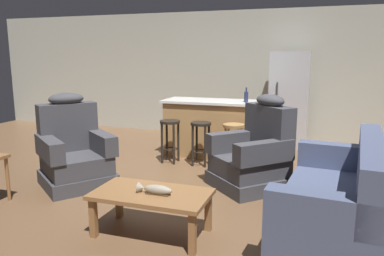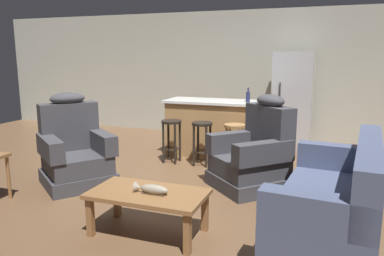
{
  "view_description": "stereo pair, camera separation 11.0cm",
  "coord_description": "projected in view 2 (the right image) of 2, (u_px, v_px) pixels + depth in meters",
  "views": [
    {
      "loc": [
        1.6,
        -4.67,
        1.68
      ],
      "look_at": [
        0.05,
        -0.1,
        0.75
      ],
      "focal_mm": 35.0,
      "sensor_mm": 36.0,
      "label": 1
    },
    {
      "loc": [
        1.71,
        -4.63,
        1.68
      ],
      "look_at": [
        0.05,
        -0.1,
        0.75
      ],
      "focal_mm": 35.0,
      "sensor_mm": 36.0,
      "label": 2
    }
  ],
  "objects": [
    {
      "name": "ground_plane",
      "position": [
        191.0,
        180.0,
        5.17
      ],
      "size": [
        12.0,
        12.0,
        0.0
      ],
      "color": "brown"
    },
    {
      "name": "back_wall",
      "position": [
        243.0,
        74.0,
        7.8
      ],
      "size": [
        12.0,
        0.05,
        2.6
      ],
      "color": "#B2B2A3",
      "rests_on": "ground_plane"
    },
    {
      "name": "coffee_table",
      "position": [
        148.0,
        197.0,
        3.54
      ],
      "size": [
        1.1,
        0.6,
        0.42
      ],
      "color": "olive",
      "rests_on": "ground_plane"
    },
    {
      "name": "fish_figurine",
      "position": [
        151.0,
        189.0,
        3.48
      ],
      "size": [
        0.34,
        0.1,
        0.1
      ],
      "color": "#4C3823",
      "rests_on": "coffee_table"
    },
    {
      "name": "couch",
      "position": [
        335.0,
        202.0,
        3.48
      ],
      "size": [
        1.01,
        1.97,
        0.94
      ],
      "rotation": [
        0.0,
        0.0,
        3.05
      ],
      "color": "#4C5675",
      "rests_on": "ground_plane"
    },
    {
      "name": "recliner_near_lamp",
      "position": [
        75.0,
        152.0,
        4.97
      ],
      "size": [
        1.18,
        1.18,
        1.2
      ],
      "rotation": [
        0.0,
        0.0,
        -0.65
      ],
      "color": "#3D3D42",
      "rests_on": "ground_plane"
    },
    {
      "name": "recliner_near_island",
      "position": [
        254.0,
        156.0,
        4.81
      ],
      "size": [
        1.19,
        1.19,
        1.2
      ],
      "rotation": [
        0.0,
        0.0,
        3.94
      ],
      "color": "#3D3D42",
      "rests_on": "ground_plane"
    },
    {
      "name": "kitchen_island",
      "position": [
        219.0,
        128.0,
        6.32
      ],
      "size": [
        1.8,
        0.7,
        0.95
      ],
      "color": "#AD7F4C",
      "rests_on": "ground_plane"
    },
    {
      "name": "bar_stool_left",
      "position": [
        172.0,
        133.0,
        5.94
      ],
      "size": [
        0.32,
        0.32,
        0.68
      ],
      "color": "black",
      "rests_on": "ground_plane"
    },
    {
      "name": "bar_stool_middle",
      "position": [
        202.0,
        136.0,
        5.77
      ],
      "size": [
        0.32,
        0.32,
        0.68
      ],
      "color": "black",
      "rests_on": "ground_plane"
    },
    {
      "name": "bar_stool_right",
      "position": [
        234.0,
        138.0,
        5.6
      ],
      "size": [
        0.32,
        0.32,
        0.68
      ],
      "color": "#A87A47",
      "rests_on": "ground_plane"
    },
    {
      "name": "refrigerator",
      "position": [
        292.0,
        100.0,
        6.99
      ],
      "size": [
        0.7,
        0.69,
        1.76
      ],
      "color": "#B7B7BC",
      "rests_on": "ground_plane"
    },
    {
      "name": "bottle_tall_green",
      "position": [
        248.0,
        97.0,
        5.99
      ],
      "size": [
        0.07,
        0.07,
        0.24
      ],
      "color": "#23284C",
      "rests_on": "kitchen_island"
    }
  ]
}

